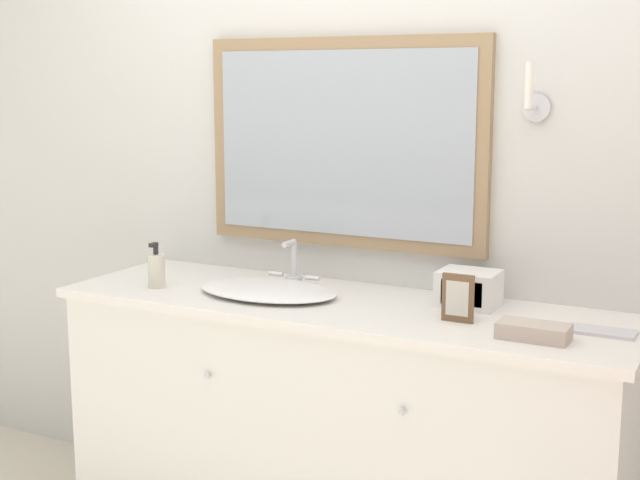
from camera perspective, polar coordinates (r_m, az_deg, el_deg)
wall_back at (r=3.15m, az=3.97°, el=3.97°), size 8.00×0.18×2.55m
vanity_counter at (r=3.07m, az=1.33°, el=-12.14°), size 1.93×0.60×0.90m
sink_basin at (r=3.03m, az=-3.29°, el=-3.16°), size 0.50×0.37×0.16m
soap_bottle at (r=3.17m, az=-10.43°, el=-1.88°), size 0.06×0.06×0.16m
appliance_box at (r=2.90m, az=9.49°, el=-3.09°), size 0.19×0.15×0.12m
picture_frame at (r=2.70m, az=8.81°, el=-3.70°), size 0.10×0.01×0.15m
hand_towel_near_sink at (r=2.58m, az=13.51°, el=-5.70°), size 0.20×0.10×0.05m
metal_tray at (r=2.70m, az=17.55°, el=-5.60°), size 0.19×0.09×0.01m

